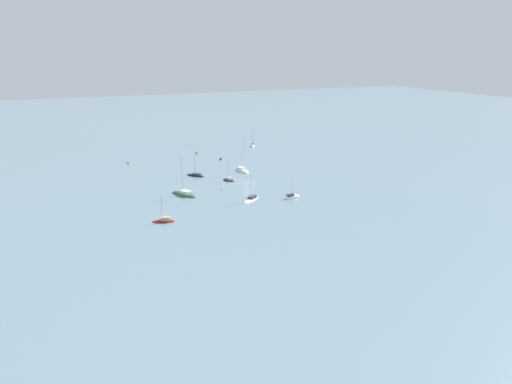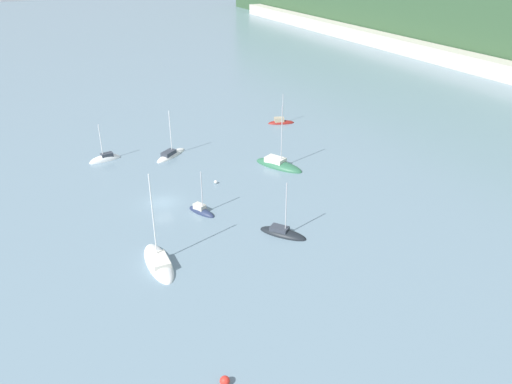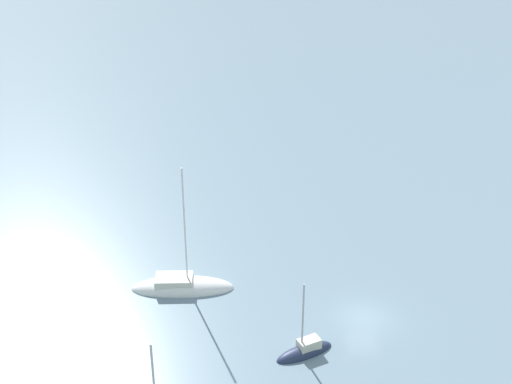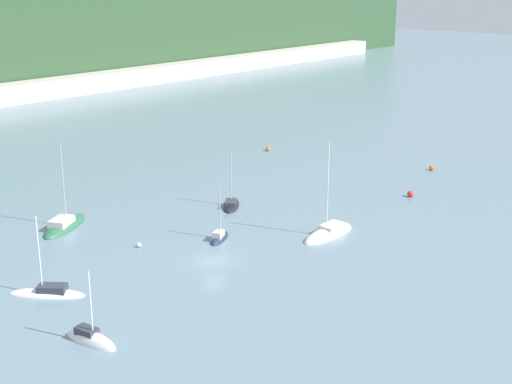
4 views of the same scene
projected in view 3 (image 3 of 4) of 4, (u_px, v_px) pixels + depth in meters
ground_plane at (364, 318)px, 55.02m from camera, size 600.00×600.00×0.00m
sailboat_5 at (305, 352)px, 51.28m from camera, size 4.67×3.15×6.68m
sailboat_6 at (182, 288)px, 58.52m from camera, size 8.45×2.73×11.91m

